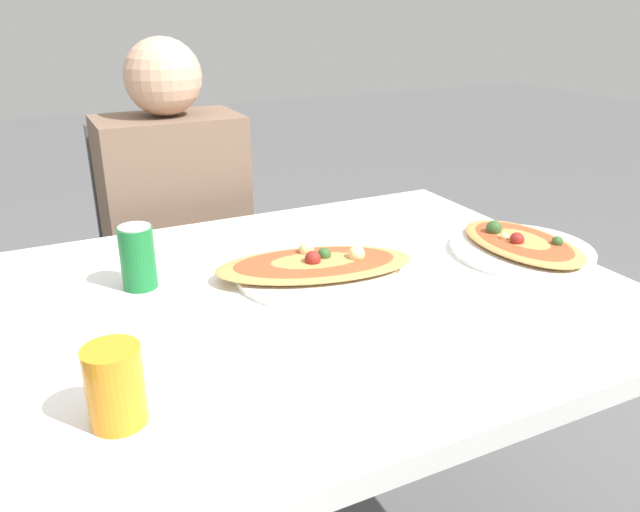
% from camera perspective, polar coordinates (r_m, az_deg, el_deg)
% --- Properties ---
extents(dining_table, '(1.16, 0.96, 0.73)m').
position_cam_1_polar(dining_table, '(1.24, -0.03, -5.95)').
color(dining_table, white).
rests_on(dining_table, ground_plane).
extents(chair_far_seated, '(0.40, 0.40, 0.92)m').
position_cam_1_polar(chair_far_seated, '(1.97, -13.36, -0.12)').
color(chair_far_seated, '#4C4C4C').
rests_on(chair_far_seated, ground_plane).
extents(person_seated, '(0.38, 0.27, 1.17)m').
position_cam_1_polar(person_seated, '(1.80, -12.96, 3.68)').
color(person_seated, '#2D2D38').
rests_on(person_seated, ground_plane).
extents(pizza_main, '(0.43, 0.33, 0.06)m').
position_cam_1_polar(pizza_main, '(1.26, -0.43, -1.02)').
color(pizza_main, white).
rests_on(pizza_main, dining_table).
extents(soda_can, '(0.07, 0.07, 0.12)m').
position_cam_1_polar(soda_can, '(1.24, -16.34, -0.10)').
color(soda_can, '#197233').
rests_on(soda_can, dining_table).
extents(drink_glass, '(0.08, 0.08, 0.11)m').
position_cam_1_polar(drink_glass, '(0.86, -18.22, -11.21)').
color(drink_glass, orange).
rests_on(drink_glass, dining_table).
extents(pizza_second, '(0.31, 0.32, 0.06)m').
position_cam_1_polar(pizza_second, '(1.44, 17.95, 0.93)').
color(pizza_second, white).
rests_on(pizza_second, dining_table).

